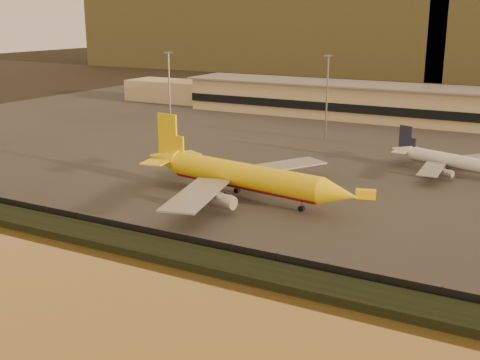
# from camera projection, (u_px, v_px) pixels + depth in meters

# --- Properties ---
(ground) EXTENTS (900.00, 900.00, 0.00)m
(ground) POSITION_uv_depth(u_px,v_px,m) (219.00, 224.00, 110.09)
(ground) COLOR black
(ground) RESTS_ON ground
(embankment) EXTENTS (320.00, 7.00, 1.40)m
(embankment) POSITION_uv_depth(u_px,v_px,m) (164.00, 251.00, 95.54)
(embankment) COLOR black
(embankment) RESTS_ON ground
(tarmac) EXTENTS (320.00, 220.00, 0.20)m
(tarmac) POSITION_uv_depth(u_px,v_px,m) (372.00, 135.00, 190.35)
(tarmac) COLOR #2D2D2D
(tarmac) RESTS_ON ground
(perimeter_fence) EXTENTS (300.00, 0.05, 2.20)m
(perimeter_fence) POSITION_uv_depth(u_px,v_px,m) (179.00, 240.00, 98.76)
(perimeter_fence) COLOR black
(perimeter_fence) RESTS_ON tarmac
(terminal_building) EXTENTS (202.00, 25.00, 12.60)m
(terminal_building) POSITION_uv_depth(u_px,v_px,m) (359.00, 101.00, 221.27)
(terminal_building) COLOR tan
(terminal_building) RESTS_ON tarmac
(apron_light_masts) EXTENTS (152.20, 12.20, 25.40)m
(apron_light_masts) POSITION_uv_depth(u_px,v_px,m) (408.00, 96.00, 162.34)
(apron_light_masts) COLOR slate
(apron_light_masts) RESTS_ON tarmac
(distant_hills) EXTENTS (470.00, 160.00, 70.00)m
(distant_hills) POSITION_uv_depth(u_px,v_px,m) (453.00, 24.00, 398.70)
(distant_hills) COLOR brown
(distant_hills) RESTS_ON ground
(dhl_cargo_jet) EXTENTS (52.32, 50.75, 15.64)m
(dhl_cargo_jet) POSITION_uv_depth(u_px,v_px,m) (241.00, 176.00, 123.93)
(dhl_cargo_jet) COLOR yellow
(dhl_cargo_jet) RESTS_ON tarmac
(white_narrowbody_jet) EXTENTS (33.02, 31.30, 9.78)m
(white_narrowbody_jet) POSITION_uv_depth(u_px,v_px,m) (452.00, 161.00, 143.87)
(white_narrowbody_jet) COLOR white
(white_narrowbody_jet) RESTS_ON tarmac
(gse_vehicle_yellow) EXTENTS (4.47, 2.85, 1.86)m
(gse_vehicle_yellow) POSITION_uv_depth(u_px,v_px,m) (366.00, 194.00, 124.54)
(gse_vehicle_yellow) COLOR yellow
(gse_vehicle_yellow) RESTS_ON tarmac
(gse_vehicle_white) EXTENTS (4.15, 2.72, 1.72)m
(gse_vehicle_white) POSITION_uv_depth(u_px,v_px,m) (239.00, 170.00, 144.06)
(gse_vehicle_white) COLOR white
(gse_vehicle_white) RESTS_ON tarmac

